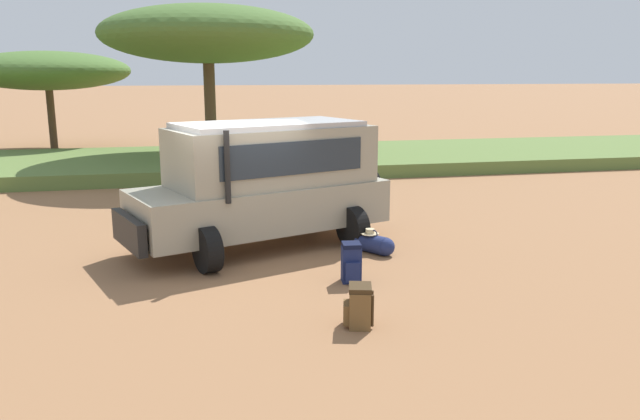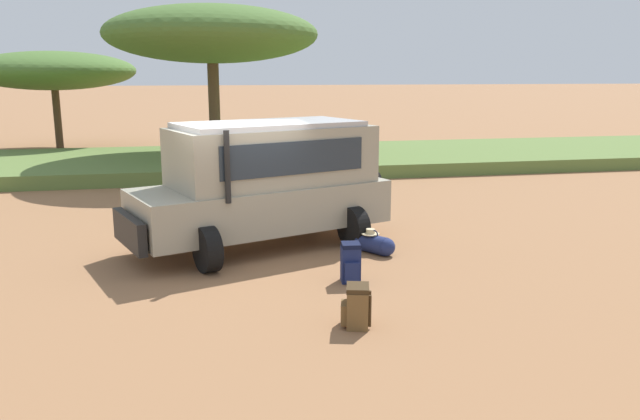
# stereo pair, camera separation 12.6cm
# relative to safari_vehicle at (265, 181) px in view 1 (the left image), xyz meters

# --- Properties ---
(ground_plane) EXTENTS (320.00, 320.00, 0.00)m
(ground_plane) POSITION_rel_safari_vehicle_xyz_m (-0.53, -0.61, -1.29)
(ground_plane) COLOR #936642
(grass_bank) EXTENTS (120.00, 7.00, 0.44)m
(grass_bank) POSITION_rel_safari_vehicle_xyz_m (-0.53, 10.62, -1.07)
(grass_bank) COLOR #5B7538
(grass_bank) RESTS_ON ground_plane
(safari_vehicle) EXTENTS (5.43, 3.71, 2.44)m
(safari_vehicle) POSITION_rel_safari_vehicle_xyz_m (0.00, 0.00, 0.00)
(safari_vehicle) COLOR gray
(safari_vehicle) RESTS_ON ground_plane
(backpack_beside_front_wheel) EXTENTS (0.46, 0.45, 0.58)m
(backpack_beside_front_wheel) POSITION_rel_safari_vehicle_xyz_m (0.71, -4.27, -1.01)
(backpack_beside_front_wheel) COLOR brown
(backpack_beside_front_wheel) RESTS_ON ground_plane
(backpack_cluster_center) EXTENTS (0.34, 0.44, 0.66)m
(backpack_cluster_center) POSITION_rel_safari_vehicle_xyz_m (1.08, -2.47, -0.97)
(backpack_cluster_center) COLOR navy
(backpack_cluster_center) RESTS_ON ground_plane
(duffel_bag_low_black_case) EXTENTS (0.66, 0.80, 0.46)m
(duffel_bag_low_black_case) POSITION_rel_safari_vehicle_xyz_m (1.93, -0.95, -1.11)
(duffel_bag_low_black_case) COLOR navy
(duffel_bag_low_black_case) RESTS_ON ground_plane
(acacia_tree_right_mid) EXTENTS (6.86, 7.07, 4.26)m
(acacia_tree_right_mid) POSITION_rel_safari_vehicle_xyz_m (-7.11, 17.11, 2.13)
(acacia_tree_right_mid) COLOR brown
(acacia_tree_right_mid) RESTS_ON ground_plane
(acacia_tree_far_right) EXTENTS (7.39, 7.86, 5.63)m
(acacia_tree_far_right) POSITION_rel_safari_vehicle_xyz_m (-0.57, 10.87, 3.34)
(acacia_tree_far_right) COLOR brown
(acacia_tree_far_right) RESTS_ON ground_plane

